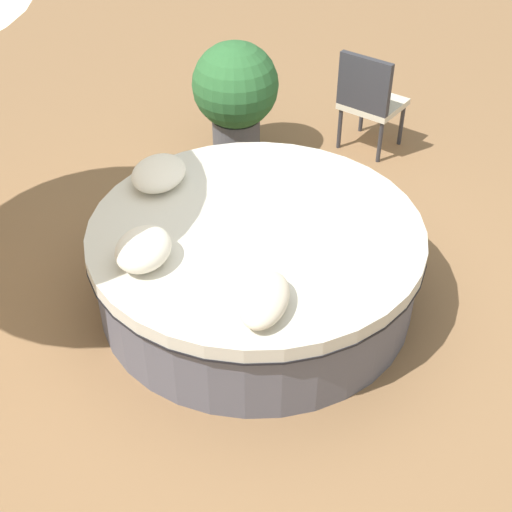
{
  "coord_description": "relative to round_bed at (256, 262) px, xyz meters",
  "views": [
    {
      "loc": [
        3.74,
        0.98,
        3.5
      ],
      "look_at": [
        0.0,
        0.0,
        0.38
      ],
      "focal_mm": 49.47,
      "sensor_mm": 36.0,
      "label": 1
    }
  ],
  "objects": [
    {
      "name": "planter",
      "position": [
        -1.93,
        -0.7,
        0.32
      ],
      "size": [
        0.79,
        0.79,
        1.12
      ],
      "color": "#4C4C51",
      "rests_on": "ground_plane"
    },
    {
      "name": "round_bed",
      "position": [
        0.0,
        0.0,
        0.0
      ],
      "size": [
        2.33,
        2.33,
        0.64
      ],
      "color": "#595966",
      "rests_on": "ground_plane"
    },
    {
      "name": "ground_plane",
      "position": [
        0.0,
        0.0,
        -0.33
      ],
      "size": [
        16.0,
        16.0,
        0.0
      ],
      "primitive_type": "plane",
      "color": "olive"
    },
    {
      "name": "patio_chair",
      "position": [
        -2.33,
        0.47,
        0.23
      ],
      "size": [
        0.66,
        0.67,
        0.98
      ],
      "rotation": [
        0.0,
        0.0,
        1.18
      ],
      "color": "#333338",
      "rests_on": "ground_plane"
    },
    {
      "name": "throw_pillow_1",
      "position": [
        0.55,
        -0.59,
        0.42
      ],
      "size": [
        0.43,
        0.34,
        0.21
      ],
      "primitive_type": "ellipsoid",
      "color": "silver",
      "rests_on": "round_bed"
    },
    {
      "name": "throw_pillow_0",
      "position": [
        -0.35,
        -0.83,
        0.4
      ],
      "size": [
        0.49,
        0.38,
        0.18
      ],
      "primitive_type": "ellipsoid",
      "color": "silver",
      "rests_on": "round_bed"
    },
    {
      "name": "throw_pillow_2",
      "position": [
        0.79,
        0.26,
        0.39
      ],
      "size": [
        0.5,
        0.28,
        0.16
      ],
      "primitive_type": "ellipsoid",
      "color": "beige",
      "rests_on": "round_bed"
    }
  ]
}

